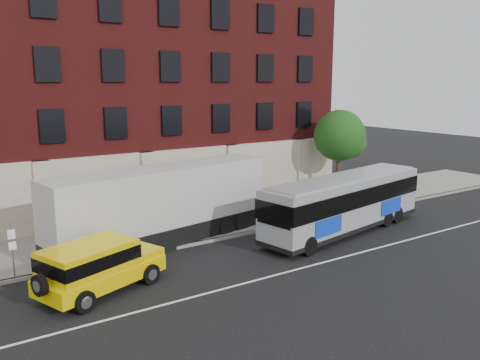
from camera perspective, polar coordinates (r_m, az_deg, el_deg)
ground at (r=21.04m, az=2.61°, el=-11.90°), size 120.00×120.00×0.00m
sidewalk at (r=28.35m, az=-8.18°, el=-5.66°), size 60.00×6.00×0.15m
kerb at (r=25.79m, az=-5.30°, el=-7.32°), size 60.00×0.25×0.15m
lane_line at (r=21.41m, az=1.81°, el=-11.46°), size 60.00×0.12×0.01m
building at (r=34.49m, az=-14.27°, el=9.78°), size 30.00×12.10×15.00m
sign_pole at (r=23.00m, az=-24.71°, el=-7.06°), size 0.30×0.20×2.50m
street_tree at (r=35.61m, az=11.43°, el=4.82°), size 3.60×3.60×6.20m
city_bus at (r=28.04m, az=11.95°, el=-2.42°), size 11.86×4.47×3.18m
yellow_suv at (r=20.62m, az=-16.22°, el=-9.32°), size 5.52×3.75×2.06m
shipping_container at (r=25.65m, az=-8.95°, el=-3.06°), size 12.31×4.51×4.02m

